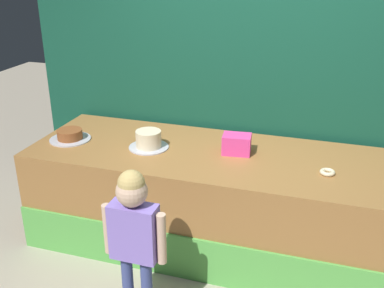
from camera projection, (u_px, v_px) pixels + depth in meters
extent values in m
plane|color=#ADA38E|center=(216.00, 284.00, 3.39)|extent=(12.00, 12.00, 0.00)
cube|color=#9E6B38|center=(233.00, 202.00, 3.68)|extent=(3.30, 1.04, 0.83)
cube|color=#59B24C|center=(216.00, 264.00, 3.31)|extent=(3.30, 0.02, 0.37)
cube|color=#144C38|center=(254.00, 48.00, 3.78)|extent=(4.08, 0.08, 3.10)
cylinder|color=#3F4C8C|center=(128.00, 285.00, 3.01)|extent=(0.08, 0.08, 0.49)
cube|color=#8C72D8|center=(134.00, 232.00, 2.82)|extent=(0.30, 0.14, 0.38)
cylinder|color=beige|center=(108.00, 229.00, 2.88)|extent=(0.06, 0.06, 0.35)
cylinder|color=beige|center=(161.00, 239.00, 2.78)|extent=(0.06, 0.06, 0.35)
sphere|color=beige|center=(132.00, 191.00, 2.71)|extent=(0.20, 0.20, 0.20)
sphere|color=tan|center=(131.00, 183.00, 2.69)|extent=(0.17, 0.17, 0.17)
cube|color=#F04199|center=(237.00, 144.00, 3.54)|extent=(0.24, 0.19, 0.15)
torus|color=beige|center=(327.00, 172.00, 3.22)|extent=(0.11, 0.11, 0.03)
cylinder|color=silver|center=(70.00, 139.00, 3.83)|extent=(0.34, 0.34, 0.01)
cylinder|color=brown|center=(70.00, 134.00, 3.81)|extent=(0.21, 0.21, 0.08)
cylinder|color=silver|center=(149.00, 147.00, 3.67)|extent=(0.32, 0.32, 0.01)
cylinder|color=beige|center=(148.00, 139.00, 3.64)|extent=(0.21, 0.21, 0.13)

